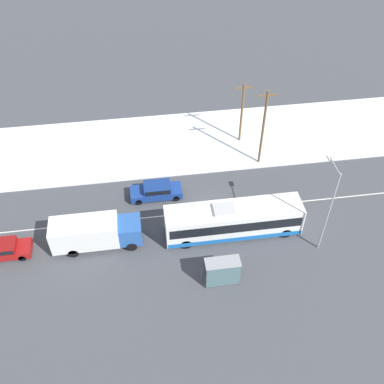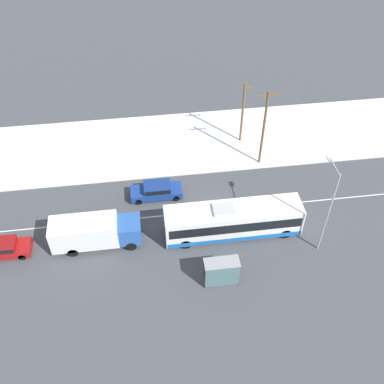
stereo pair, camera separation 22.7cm
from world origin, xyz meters
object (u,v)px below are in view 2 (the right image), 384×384
box_truck (94,232)px  sedan_car (157,190)px  bus_shelter (222,271)px  utility_pole_roadside (264,128)px  pedestrian_at_stop (228,262)px  utility_pole_snowlot (243,112)px  city_bus (233,220)px  streetlamp (329,202)px  parked_car_near_truck (4,248)px

box_truck → sedan_car: (5.56, 5.04, -0.77)m
bus_shelter → utility_pole_roadside: utility_pole_roadside is taller
sedan_car → pedestrian_at_stop: bearing=118.7°
utility_pole_snowlot → bus_shelter: bearing=-106.6°
city_bus → bus_shelter: (-1.87, -5.08, 0.12)m
streetlamp → utility_pole_snowlot: bearing=103.1°
city_bus → utility_pole_roadside: 10.30m
utility_pole_roadside → parked_car_near_truck: bearing=-160.2°
city_bus → parked_car_near_truck: 19.21m
pedestrian_at_stop → utility_pole_roadside: bearing=65.8°
box_truck → streetlamp: 19.09m
sedan_car → streetlamp: streetlamp is taller
sedan_car → streetlamp: (13.01, -7.61, 4.40)m
pedestrian_at_stop → streetlamp: size_ratio=0.19×
utility_pole_snowlot → box_truck: bearing=-140.8°
box_truck → parked_car_near_truck: size_ratio=1.77×
city_bus → utility_pole_roadside: (4.57, 8.78, 2.86)m
box_truck → streetlamp: size_ratio=0.88×
city_bus → pedestrian_at_stop: bearing=-106.2°
parked_car_near_truck → pedestrian_at_stop: 18.53m
city_bus → parked_car_near_truck: size_ratio=2.77×
pedestrian_at_stop → bus_shelter: bus_shelter is taller
bus_shelter → utility_pole_roadside: size_ratio=0.32×
parked_car_near_truck → bus_shelter: size_ratio=1.54×
bus_shelter → box_truck: bearing=151.4°
utility_pole_snowlot → parked_car_near_truck: bearing=-151.3°
sedan_car → utility_pole_roadside: utility_pole_roadside is taller
sedan_car → utility_pole_roadside: bearing=-162.1°
parked_car_near_truck → utility_pole_roadside: size_ratio=0.50×
city_bus → pedestrian_at_stop: city_bus is taller
pedestrian_at_stop → sedan_car: bearing=118.7°
sedan_car → streetlamp: 15.70m
box_truck → utility_pole_roadside: bearing=27.6°
streetlamp → utility_pole_snowlot: 15.36m
box_truck → utility_pole_roadside: size_ratio=0.88×
box_truck → bus_shelter: size_ratio=2.71×
streetlamp → utility_pole_snowlot: size_ratio=1.20×
city_bus → box_truck: (-11.71, 0.28, 0.03)m
city_bus → streetlamp: (6.86, -2.29, 3.66)m
city_bus → utility_pole_snowlot: utility_pole_snowlot is taller
city_bus → streetlamp: 8.10m
parked_car_near_truck → pedestrian_at_stop: pedestrian_at_stop is taller
city_bus → streetlamp: bearing=-18.4°
parked_car_near_truck → utility_pole_roadside: utility_pole_roadside is taller
pedestrian_at_stop → utility_pole_roadside: 14.29m
bus_shelter → streetlamp: bearing=17.7°
utility_pole_roadside → streetlamp: bearing=-78.3°
parked_car_near_truck → pedestrian_at_stop: bearing=-12.8°
pedestrian_at_stop → utility_pole_snowlot: (4.52, 16.47, 2.70)m
pedestrian_at_stop → utility_pole_roadside: size_ratio=0.19×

